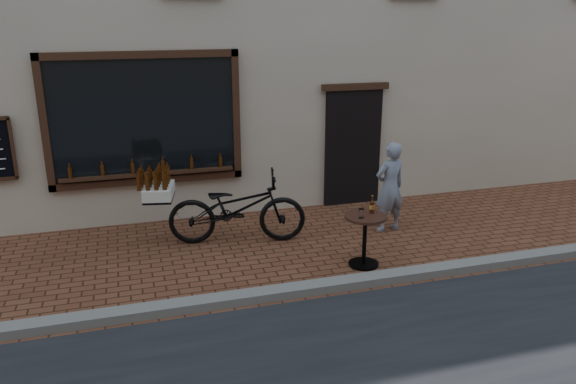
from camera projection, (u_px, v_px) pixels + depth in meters
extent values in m
plane|color=#5B301D|center=(318.00, 299.00, 7.33)|extent=(90.00, 90.00, 0.00)
cube|color=slate|center=(313.00, 288.00, 7.49)|extent=(90.00, 0.25, 0.12)
cube|color=black|center=(144.00, 119.00, 9.39)|extent=(3.00, 0.06, 2.00)
cube|color=black|center=(139.00, 55.00, 9.05)|extent=(3.24, 0.10, 0.12)
cube|color=black|center=(149.00, 180.00, 9.70)|extent=(3.24, 0.10, 0.12)
cube|color=black|center=(44.00, 125.00, 8.96)|extent=(0.12, 0.10, 2.24)
cube|color=black|center=(236.00, 115.00, 9.80)|extent=(0.12, 0.10, 2.24)
cube|color=black|center=(149.00, 174.00, 9.62)|extent=(2.90, 0.16, 0.05)
cube|color=black|center=(353.00, 148.00, 10.66)|extent=(1.10, 0.10, 2.20)
cube|color=black|center=(356.00, 87.00, 10.27)|extent=(1.30, 0.10, 0.12)
cylinder|color=#3D1C07|center=(71.00, 173.00, 9.24)|extent=(0.06, 0.06, 0.19)
cylinder|color=#3D1C07|center=(102.00, 170.00, 9.38)|extent=(0.06, 0.06, 0.19)
cylinder|color=#3D1C07|center=(133.00, 168.00, 9.51)|extent=(0.06, 0.06, 0.19)
cylinder|color=#3D1C07|center=(163.00, 166.00, 9.65)|extent=(0.06, 0.06, 0.19)
cylinder|color=#3D1C07|center=(192.00, 164.00, 9.78)|extent=(0.06, 0.06, 0.19)
cylinder|color=#3D1C07|center=(221.00, 162.00, 9.92)|extent=(0.06, 0.06, 0.19)
imported|color=black|center=(237.00, 208.00, 8.97)|extent=(2.30, 1.18, 1.15)
cube|color=black|center=(159.00, 198.00, 8.80)|extent=(0.55, 0.69, 0.04)
cube|color=silver|center=(159.00, 191.00, 8.77)|extent=(0.55, 0.71, 0.18)
cylinder|color=#3D1C07|center=(164.00, 182.00, 8.50)|extent=(0.07, 0.07, 0.24)
cylinder|color=#3D1C07|center=(156.00, 182.00, 8.49)|extent=(0.07, 0.07, 0.24)
cylinder|color=#3D1C07|center=(147.00, 183.00, 8.48)|extent=(0.07, 0.07, 0.24)
cylinder|color=#3D1C07|center=(139.00, 183.00, 8.47)|extent=(0.07, 0.07, 0.24)
cylinder|color=#3D1C07|center=(166.00, 179.00, 8.64)|extent=(0.07, 0.07, 0.24)
cylinder|color=#3D1C07|center=(157.00, 179.00, 8.63)|extent=(0.07, 0.07, 0.24)
cylinder|color=#3D1C07|center=(149.00, 180.00, 8.62)|extent=(0.07, 0.07, 0.24)
cylinder|color=#3D1C07|center=(140.00, 180.00, 8.61)|extent=(0.07, 0.07, 0.24)
cylinder|color=#3D1C07|center=(167.00, 176.00, 8.79)|extent=(0.07, 0.07, 0.24)
cylinder|color=#3D1C07|center=(158.00, 177.00, 8.78)|extent=(0.07, 0.07, 0.24)
cylinder|color=#3D1C07|center=(150.00, 177.00, 8.77)|extent=(0.07, 0.07, 0.24)
cylinder|color=#3D1C07|center=(142.00, 177.00, 8.76)|extent=(0.07, 0.07, 0.24)
cylinder|color=#3D1C07|center=(168.00, 174.00, 8.93)|extent=(0.07, 0.07, 0.24)
cylinder|color=#3D1C07|center=(160.00, 174.00, 8.92)|extent=(0.07, 0.07, 0.24)
cylinder|color=black|center=(363.00, 264.00, 8.30)|extent=(0.45, 0.45, 0.03)
cylinder|color=black|center=(364.00, 241.00, 8.19)|extent=(0.06, 0.06, 0.71)
cylinder|color=black|center=(366.00, 217.00, 8.07)|extent=(0.61, 0.61, 0.04)
cylinder|color=gold|center=(372.00, 207.00, 8.13)|extent=(0.06, 0.06, 0.06)
cylinder|color=white|center=(361.00, 213.00, 7.96)|extent=(0.08, 0.08, 0.13)
imported|color=gray|center=(390.00, 187.00, 9.40)|extent=(0.62, 0.47, 1.54)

